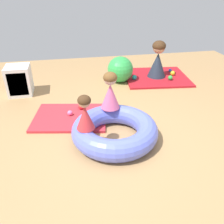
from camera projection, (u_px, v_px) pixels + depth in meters
ground_plane at (116, 138)px, 3.36m from camera, size 8.00×8.00×0.00m
gym_mat_far_left at (70, 117)px, 3.82m from camera, size 1.29×1.06×0.04m
gym_mat_center_rear at (156, 77)px, 5.38m from camera, size 1.50×1.37×0.04m
inflatable_cushion at (115, 130)px, 3.27m from camera, size 1.20×1.20×0.29m
child_in_pink at (110, 91)px, 3.42m from camera, size 0.36×0.36×0.55m
child_in_red at (85, 113)px, 2.94m from camera, size 0.29×0.29×0.46m
adult_seated at (158, 60)px, 5.18m from camera, size 0.45×0.45×0.80m
play_ball_orange at (128, 69)px, 5.71m from camera, size 0.07×0.07×0.07m
play_ball_red at (81, 106)px, 4.00m from camera, size 0.10×0.10×0.10m
play_ball_green at (170, 78)px, 5.15m from camera, size 0.10×0.10×0.10m
play_ball_yellow at (173, 73)px, 5.40m from camera, size 0.11×0.11×0.11m
play_ball_blue at (170, 70)px, 5.60m from camera, size 0.08×0.08×0.08m
play_ball_teal at (134, 77)px, 5.16m from camera, size 0.11×0.11×0.11m
play_ball_pink at (70, 113)px, 3.82m from camera, size 0.08×0.08×0.08m
exercise_ball_large at (120, 69)px, 5.07m from camera, size 0.55×0.55×0.55m
storage_cube at (19, 81)px, 4.50m from camera, size 0.44×0.44×0.56m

